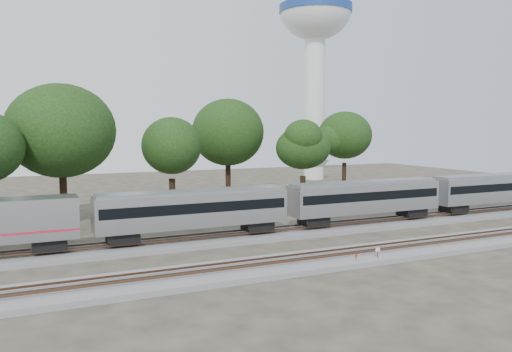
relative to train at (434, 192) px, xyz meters
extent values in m
plane|color=#383328|center=(-25.42, -6.00, -3.14)|extent=(160.00, 160.00, 0.00)
cube|color=slate|center=(-25.42, 0.00, -2.94)|extent=(160.00, 5.00, 0.40)
cube|color=brown|center=(-25.42, -0.72, -2.48)|extent=(160.00, 0.08, 0.15)
cube|color=brown|center=(-25.42, 0.72, -2.48)|extent=(160.00, 0.08, 0.15)
cube|color=slate|center=(-25.42, -10.00, -2.94)|extent=(160.00, 5.00, 0.40)
cube|color=brown|center=(-25.42, -10.72, -2.48)|extent=(160.00, 0.08, 0.15)
cube|color=brown|center=(-25.42, -9.28, -2.48)|extent=(160.00, 0.08, 0.15)
cube|color=#AAACB1|center=(-42.29, 0.00, 0.07)|extent=(10.31, 2.92, 3.21)
cube|color=black|center=(-39.32, 0.00, -1.97)|extent=(2.53, 2.14, 0.88)
cube|color=#AAACB1|center=(-27.58, 0.00, -0.08)|extent=(16.92, 2.92, 2.92)
cube|color=black|center=(-27.58, 0.00, 0.22)|extent=(16.34, 2.97, 0.88)
cube|color=gray|center=(-27.58, 0.00, 1.43)|extent=(16.53, 2.33, 0.34)
cube|color=black|center=(-33.71, 0.00, -1.97)|extent=(2.53, 2.14, 0.88)
cube|color=black|center=(-21.46, 0.00, -1.97)|extent=(2.53, 2.14, 0.88)
cube|color=#AAACB1|center=(-9.28, 0.00, -0.08)|extent=(16.92, 2.92, 2.92)
cube|color=black|center=(-9.28, 0.00, 0.22)|extent=(16.34, 2.97, 0.88)
cube|color=gray|center=(-9.28, 0.00, 1.43)|extent=(16.53, 2.33, 0.34)
cube|color=black|center=(-15.40, 0.00, -1.97)|extent=(2.53, 2.14, 0.88)
cube|color=black|center=(-3.15, 0.00, -1.97)|extent=(2.53, 2.14, 0.88)
cube|color=#AAACB1|center=(9.02, 0.00, -0.08)|extent=(16.92, 2.92, 2.92)
cube|color=black|center=(9.02, 0.00, 0.22)|extent=(16.34, 2.97, 0.88)
cube|color=gray|center=(9.02, 0.00, 1.43)|extent=(16.53, 2.33, 0.34)
cube|color=black|center=(2.90, 0.00, -1.97)|extent=(2.53, 2.14, 0.88)
cylinder|color=#512D19|center=(-18.77, -11.69, -2.74)|extent=(0.05, 0.05, 0.79)
cylinder|color=red|center=(-18.77, -11.69, -2.39)|extent=(0.27, 0.14, 0.28)
cylinder|color=#512D19|center=(-16.75, -11.64, -2.63)|extent=(0.07, 0.07, 1.02)
cylinder|color=silver|center=(-16.75, -11.64, -2.17)|extent=(0.36, 0.12, 0.36)
cube|color=#512D19|center=(-19.90, -11.74, -2.99)|extent=(0.52, 0.33, 0.30)
cylinder|color=silver|center=(10.97, 44.02, 10.77)|extent=(3.97, 3.97, 27.82)
cone|color=silver|center=(10.97, 44.02, -1.15)|extent=(6.36, 6.36, 3.97)
ellipsoid|color=silver|center=(10.97, 44.02, 29.90)|extent=(13.91, 13.91, 11.82)
cylinder|color=navy|center=(10.97, 44.02, 29.90)|extent=(14.07, 14.07, 1.59)
cylinder|color=black|center=(-37.45, 13.18, -0.48)|extent=(0.70, 0.70, 5.31)
ellipsoid|color=black|center=(-37.45, 13.18, 6.72)|extent=(10.01, 10.01, 8.51)
cylinder|color=black|center=(-25.82, 13.84, -0.94)|extent=(0.70, 0.70, 4.39)
ellipsoid|color=black|center=(-25.82, 13.84, 5.01)|extent=(8.27, 8.27, 7.03)
cylinder|color=black|center=(-16.54, 20.18, -0.56)|extent=(0.70, 0.70, 5.16)
ellipsoid|color=black|center=(-16.54, 20.18, 6.44)|extent=(9.73, 9.73, 8.27)
cylinder|color=black|center=(-9.25, 12.93, -1.08)|extent=(0.70, 0.70, 4.12)
ellipsoid|color=black|center=(-9.25, 12.93, 4.52)|extent=(7.78, 7.78, 6.61)
cylinder|color=black|center=(3.14, 21.99, -0.70)|extent=(0.70, 0.70, 4.88)
ellipsoid|color=black|center=(3.14, 21.99, 5.92)|extent=(9.20, 9.20, 7.82)
camera|label=1|loc=(-40.36, -41.49, 6.99)|focal=35.00mm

